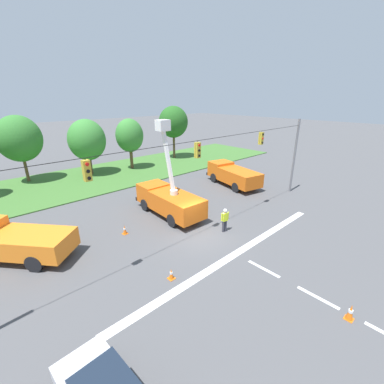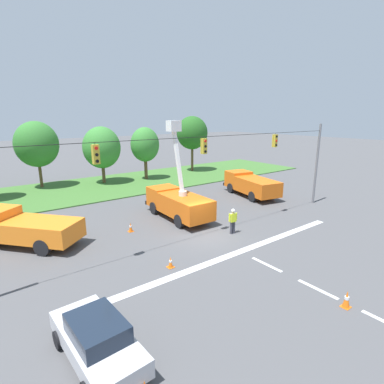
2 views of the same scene
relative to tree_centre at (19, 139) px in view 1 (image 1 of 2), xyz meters
The scene contains 15 objects.
ground_plane 23.00m from the tree_centre, 74.68° to the right, with size 200.00×200.00×0.00m, color #4C4C4F.
grass_verge 8.48m from the tree_centre, 31.83° to the right, with size 56.00×12.00×0.10m, color #3D6B2D.
lane_markings 27.51m from the tree_centre, 77.33° to the right, with size 17.60×15.25×0.01m.
signal_gantry 22.48m from the tree_centre, 74.81° to the right, with size 26.20×0.33×7.20m.
tree_centre is the anchor object (origin of this frame).
tree_east 6.77m from the tree_centre, 17.19° to the right, with size 4.31×4.40×6.70m.
tree_far_east 11.97m from the tree_centre, 14.66° to the right, with size 3.59×3.24×6.54m.
tree_east_end 19.87m from the tree_centre, ahead, with size 4.57×4.06×7.85m.
utility_truck_bucket_lift 19.10m from the tree_centre, 69.96° to the right, with size 2.61×6.83×7.53m.
utility_truck_support_near 23.31m from the tree_centre, 45.52° to the right, with size 3.78×7.07×2.17m.
utility_truck_support_far 17.05m from the tree_centre, 104.10° to the right, with size 6.14×6.58×2.21m.
road_worker 24.15m from the tree_centre, 71.41° to the right, with size 0.64×0.31×1.77m.
traffic_cone_foreground_right 18.75m from the tree_centre, 83.21° to the right, with size 0.36×0.36×0.68m.
traffic_cone_mid_right 32.21m from the tree_centre, 79.82° to the right, with size 0.36×0.36×0.77m.
traffic_cone_near_bucket 24.52m from the tree_centre, 86.22° to the right, with size 0.36×0.36×0.63m.
Camera 1 is at (-11.15, -11.34, 9.14)m, focal length 24.00 mm.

